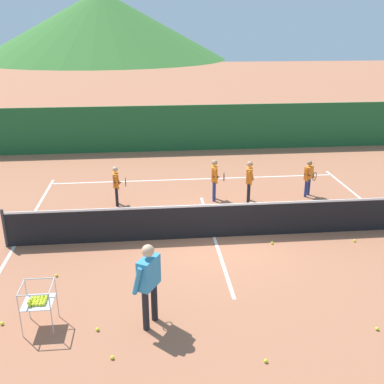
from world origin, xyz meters
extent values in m
plane|color=#A86647|center=(0.00, 0.00, 0.00)|extent=(120.00, 120.00, 0.00)
cube|color=white|center=(0.00, 4.89, 0.00)|extent=(10.59, 0.08, 0.01)
cube|color=white|center=(-5.29, 0.00, 0.00)|extent=(0.08, 10.65, 0.01)
cube|color=white|center=(0.00, 0.00, 0.00)|extent=(0.08, 5.91, 0.01)
cylinder|color=#333338|center=(-5.48, 0.00, 0.53)|extent=(0.08, 0.08, 1.05)
cube|color=black|center=(0.00, 0.00, 0.46)|extent=(10.87, 0.02, 0.92)
cube|color=white|center=(0.00, 0.00, 0.95)|extent=(10.87, 0.03, 0.06)
cylinder|color=black|center=(-1.86, -3.74, 0.43)|extent=(0.13, 0.13, 0.85)
cylinder|color=black|center=(-1.69, -3.46, 0.43)|extent=(0.13, 0.13, 0.85)
cube|color=#338CBF|center=(-1.77, -3.60, 1.15)|extent=(0.46, 0.56, 0.60)
sphere|color=#DBAD84|center=(-1.77, -3.60, 1.60)|extent=(0.24, 0.24, 0.24)
cylinder|color=#338CBF|center=(-1.98, -3.82, 1.11)|extent=(0.24, 0.20, 0.58)
cylinder|color=#338CBF|center=(-1.66, -3.33, 1.11)|extent=(0.20, 0.17, 0.59)
torus|color=#262628|center=(-1.88, -3.20, 1.05)|extent=(0.17, 0.26, 0.29)
cylinder|color=black|center=(-1.67, -3.33, 1.05)|extent=(0.20, 0.14, 0.03)
cylinder|color=black|center=(-2.78, 2.75, 0.32)|extent=(0.09, 0.09, 0.64)
cylinder|color=black|center=(-2.76, 2.50, 0.32)|extent=(0.09, 0.09, 0.64)
cube|color=orange|center=(-2.77, 2.63, 0.86)|extent=(0.21, 0.39, 0.45)
sphere|color=#DBAD84|center=(-2.77, 2.63, 1.20)|extent=(0.18, 0.18, 0.18)
cylinder|color=orange|center=(-2.73, 2.85, 0.83)|extent=(0.18, 0.08, 0.44)
cylinder|color=orange|center=(-2.72, 2.41, 0.83)|extent=(0.14, 0.08, 0.44)
torus|color=#262628|center=(-2.45, 2.43, 0.83)|extent=(0.04, 0.29, 0.29)
cylinder|color=black|center=(-2.70, 2.41, 0.83)|extent=(0.22, 0.05, 0.03)
cylinder|color=navy|center=(0.41, 2.88, 0.34)|extent=(0.10, 0.10, 0.68)
cylinder|color=navy|center=(0.38, 2.62, 0.34)|extent=(0.10, 0.10, 0.68)
cube|color=orange|center=(0.40, 2.75, 0.92)|extent=(0.23, 0.43, 0.48)
sphere|color=tan|center=(0.40, 2.75, 1.28)|extent=(0.19, 0.19, 0.19)
cylinder|color=orange|center=(0.48, 2.98, 0.89)|extent=(0.19, 0.09, 0.47)
cylinder|color=orange|center=(0.41, 2.51, 0.89)|extent=(0.15, 0.09, 0.47)
torus|color=#262628|center=(0.67, 2.48, 0.88)|extent=(0.06, 0.29, 0.29)
cylinder|color=black|center=(0.43, 2.51, 0.88)|extent=(0.22, 0.05, 0.03)
cylinder|color=black|center=(1.53, 2.61, 0.34)|extent=(0.10, 0.10, 0.68)
cylinder|color=black|center=(1.46, 2.36, 0.34)|extent=(0.10, 0.10, 0.68)
cube|color=orange|center=(1.50, 2.49, 0.92)|extent=(0.29, 0.44, 0.48)
sphere|color=tan|center=(1.50, 2.49, 1.28)|extent=(0.19, 0.19, 0.19)
cylinder|color=orange|center=(1.62, 2.70, 0.89)|extent=(0.20, 0.12, 0.47)
cylinder|color=orange|center=(1.47, 2.25, 0.89)|extent=(0.16, 0.11, 0.47)
cylinder|color=navy|center=(3.66, 2.88, 0.31)|extent=(0.09, 0.09, 0.61)
cylinder|color=navy|center=(3.50, 2.71, 0.31)|extent=(0.09, 0.09, 0.61)
cube|color=orange|center=(3.58, 2.80, 0.83)|extent=(0.38, 0.38, 0.43)
sphere|color=#996B4C|center=(3.58, 2.80, 1.16)|extent=(0.17, 0.17, 0.17)
cylinder|color=orange|center=(3.77, 2.91, 0.80)|extent=(0.17, 0.16, 0.42)
cylinder|color=orange|center=(3.46, 2.62, 0.80)|extent=(0.14, 0.14, 0.42)
torus|color=#262628|center=(3.65, 2.44, 0.81)|extent=(0.22, 0.23, 0.29)
cylinder|color=black|center=(3.48, 2.61, 0.81)|extent=(0.18, 0.17, 0.03)
cylinder|color=#B7B7BC|center=(-4.15, -3.19, 0.45)|extent=(0.02, 0.02, 0.89)
cylinder|color=#B7B7BC|center=(-3.59, -3.19, 0.45)|extent=(0.02, 0.02, 0.89)
cylinder|color=#B7B7BC|center=(-4.15, -3.75, 0.45)|extent=(0.02, 0.02, 0.89)
cylinder|color=#B7B7BC|center=(-3.59, -3.75, 0.45)|extent=(0.02, 0.02, 0.89)
cube|color=#B7B7BC|center=(-3.87, -3.47, 0.55)|extent=(0.56, 0.56, 0.01)
cube|color=#B7B7BC|center=(-3.87, -3.19, 0.89)|extent=(0.56, 0.02, 0.02)
cube|color=#B7B7BC|center=(-3.87, -3.75, 0.89)|extent=(0.56, 0.02, 0.02)
cube|color=#B7B7BC|center=(-4.15, -3.47, 0.89)|extent=(0.02, 0.56, 0.02)
cube|color=#B7B7BC|center=(-3.59, -3.47, 0.89)|extent=(0.02, 0.56, 0.02)
sphere|color=yellow|center=(-3.99, -3.60, 0.59)|extent=(0.07, 0.07, 0.07)
sphere|color=yellow|center=(-3.99, -3.53, 0.59)|extent=(0.07, 0.07, 0.07)
sphere|color=yellow|center=(-4.00, -3.47, 0.59)|extent=(0.07, 0.07, 0.07)
sphere|color=yellow|center=(-3.99, -3.40, 0.59)|extent=(0.07, 0.07, 0.07)
sphere|color=yellow|center=(-4.00, -3.34, 0.58)|extent=(0.07, 0.07, 0.07)
sphere|color=yellow|center=(-3.93, -3.59, 0.58)|extent=(0.07, 0.07, 0.07)
sphere|color=yellow|center=(-3.93, -3.53, 0.58)|extent=(0.07, 0.07, 0.07)
sphere|color=yellow|center=(-3.93, -3.47, 0.58)|extent=(0.07, 0.07, 0.07)
sphere|color=yellow|center=(-3.93, -3.40, 0.58)|extent=(0.07, 0.07, 0.07)
sphere|color=yellow|center=(-3.94, -3.34, 0.58)|extent=(0.07, 0.07, 0.07)
sphere|color=yellow|center=(-3.87, -3.59, 0.58)|extent=(0.07, 0.07, 0.07)
sphere|color=yellow|center=(-3.87, -3.53, 0.59)|extent=(0.07, 0.07, 0.07)
sphere|color=yellow|center=(-3.86, -3.47, 0.58)|extent=(0.07, 0.07, 0.07)
sphere|color=yellow|center=(-3.87, -3.40, 0.58)|extent=(0.07, 0.07, 0.07)
sphere|color=yellow|center=(-3.87, -3.34, 0.58)|extent=(0.07, 0.07, 0.07)
sphere|color=yellow|center=(-3.80, -3.60, 0.58)|extent=(0.07, 0.07, 0.07)
sphere|color=yellow|center=(-3.80, -3.54, 0.58)|extent=(0.07, 0.07, 0.07)
sphere|color=yellow|center=(-3.80, -3.47, 0.58)|extent=(0.07, 0.07, 0.07)
sphere|color=yellow|center=(-3.81, -3.41, 0.58)|extent=(0.07, 0.07, 0.07)
sphere|color=yellow|center=(-3.80, -3.34, 0.59)|extent=(0.07, 0.07, 0.07)
sphere|color=yellow|center=(-3.74, -3.59, 0.58)|extent=(0.07, 0.07, 0.07)
sphere|color=yellow|center=(-3.74, -3.53, 0.59)|extent=(0.07, 0.07, 0.07)
sphere|color=yellow|center=(-3.74, -3.47, 0.59)|extent=(0.07, 0.07, 0.07)
sphere|color=yellow|center=(-3.74, -3.40, 0.58)|extent=(0.07, 0.07, 0.07)
sphere|color=yellow|center=(-3.74, -3.34, 0.58)|extent=(0.07, 0.07, 0.07)
sphere|color=yellow|center=(-4.00, -3.60, 0.64)|extent=(0.07, 0.07, 0.07)
sphere|color=yellow|center=(-4.00, -3.54, 0.64)|extent=(0.07, 0.07, 0.07)
sphere|color=yellow|center=(-2.78, -3.71, 0.03)|extent=(0.07, 0.07, 0.07)
sphere|color=yellow|center=(0.18, -4.86, 0.03)|extent=(0.07, 0.07, 0.07)
sphere|color=yellow|center=(-3.92, -1.65, 0.03)|extent=(0.07, 0.07, 0.07)
sphere|color=yellow|center=(3.70, -0.65, 0.03)|extent=(0.07, 0.07, 0.07)
sphere|color=yellow|center=(1.47, -0.55, 0.03)|extent=(0.07, 0.07, 0.07)
sphere|color=yellow|center=(2.51, -4.22, 0.03)|extent=(0.07, 0.07, 0.07)
sphere|color=yellow|center=(-2.45, -4.51, 0.03)|extent=(0.07, 0.07, 0.07)
sphere|color=yellow|center=(-4.64, -3.35, 0.03)|extent=(0.07, 0.07, 0.07)
cube|color=#1E5B2D|center=(0.00, 9.01, 1.04)|extent=(23.30, 0.08, 2.08)
cone|color=#38702D|center=(-8.65, 67.96, 5.34)|extent=(40.60, 40.60, 10.68)
camera|label=1|loc=(-1.69, -10.82, 5.46)|focal=41.62mm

